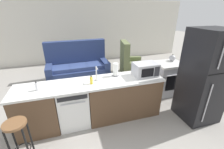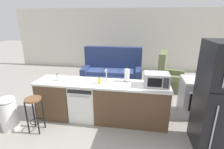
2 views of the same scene
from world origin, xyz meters
The scene contains 16 objects.
ground_plane centered at (0.00, 0.00, 0.00)m, with size 24.00×24.00×0.00m, color gray.
wall_back centered at (0.30, 4.20, 1.30)m, with size 10.00×0.06×2.60m.
kitchen_counter centered at (0.24, 0.00, 0.42)m, with size 2.94×0.66×0.90m.
dishwasher centered at (-0.25, 0.00, 0.42)m, with size 0.58×0.61×0.84m.
stove_range centered at (2.35, 0.55, 0.45)m, with size 0.76×0.68×0.90m.
refrigerator centered at (2.35, -0.55, 0.96)m, with size 0.72×0.73×1.92m.
microwave centered at (1.31, 0.00, 1.04)m, with size 0.50×0.37×0.28m.
sink_faucet centered at (0.26, 0.05, 1.03)m, with size 0.07×0.18×0.30m.
paper_towel_roll centered at (0.70, 0.17, 1.04)m, with size 0.14×0.14×0.28m.
soap_bottle centered at (0.13, -0.07, 0.97)m, with size 0.06×0.06×0.18m.
dish_soap_bottle centered at (-0.83, -0.04, 0.97)m, with size 0.06×0.06×0.18m.
kettle centered at (2.52, 0.68, 0.99)m, with size 0.21×0.17×0.19m.
bar_stool centered at (-1.08, -0.65, 0.54)m, with size 0.32×0.32×0.74m.
trash_bin centered at (-1.67, -0.68, 0.38)m, with size 0.35×0.35×0.74m.
couch centered at (0.03, 2.28, 0.39)m, with size 2.03×0.97×1.27m.
armchair centered at (1.88, 2.12, 0.35)m, with size 0.95×0.99×1.20m.
Camera 2 is at (0.96, -3.46, 2.27)m, focal length 28.00 mm.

